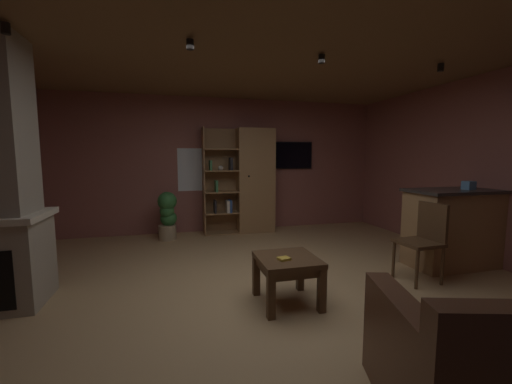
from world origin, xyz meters
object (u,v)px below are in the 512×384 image
bookshelf_cabinet (250,181)px  kitchen_bar_counter (458,227)px  coffee_table (287,267)px  tissue_box (469,185)px  dining_chair (424,236)px  table_book_0 (284,259)px  potted_floor_plant (168,214)px  wall_mounted_tv (289,155)px

bookshelf_cabinet → kitchen_bar_counter: (2.22, -2.61, -0.47)m
bookshelf_cabinet → coffee_table: bearing=-97.0°
kitchen_bar_counter → coffee_table: (-2.59, -0.47, -0.14)m
tissue_box → dining_chair: (-0.89, -0.26, -0.56)m
coffee_table → tissue_box: bearing=8.7°
kitchen_bar_counter → table_book_0: (-2.65, -0.54, -0.04)m
table_book_0 → kitchen_bar_counter: bearing=11.6°
bookshelf_cabinet → table_book_0: (-0.44, -3.15, -0.50)m
bookshelf_cabinet → table_book_0: size_ratio=18.27×
dining_chair → potted_floor_plant: 3.98m
table_book_0 → dining_chair: dining_chair is taller
tissue_box → potted_floor_plant: tissue_box is taller
coffee_table → wall_mounted_tv: (1.25, 3.29, 1.11)m
coffee_table → wall_mounted_tv: size_ratio=0.61×
tissue_box → table_book_0: tissue_box is taller
wall_mounted_tv → tissue_box: bearing=-64.3°
table_book_0 → wall_mounted_tv: (1.31, 3.36, 1.00)m
kitchen_bar_counter → wall_mounted_tv: wall_mounted_tv is taller
table_book_0 → wall_mounted_tv: wall_mounted_tv is taller
kitchen_bar_counter → coffee_table: 2.64m
bookshelf_cabinet → coffee_table: bookshelf_cabinet is taller
kitchen_bar_counter → tissue_box: 0.57m
tissue_box → wall_mounted_tv: wall_mounted_tv is taller
tissue_box → table_book_0: bearing=-170.1°
potted_floor_plant → kitchen_bar_counter: bearing=-32.0°
tissue_box → wall_mounted_tv: bearing=115.7°
bookshelf_cabinet → table_book_0: 3.22m
kitchen_bar_counter → wall_mounted_tv: (-1.34, 2.82, 0.97)m
tissue_box → dining_chair: 1.08m
table_book_0 → wall_mounted_tv: size_ratio=0.11×
kitchen_bar_counter → wall_mounted_tv: 3.27m
coffee_table → wall_mounted_tv: bearing=69.2°
kitchen_bar_counter → coffee_table: kitchen_bar_counter is taller
bookshelf_cabinet → wall_mounted_tv: bearing=13.6°
wall_mounted_tv → kitchen_bar_counter: bearing=-64.5°
tissue_box → potted_floor_plant: 4.58m
tissue_box → dining_chair: tissue_box is taller
dining_chair → tissue_box: bearing=16.0°
kitchen_bar_counter → table_book_0: 2.71m
tissue_box → dining_chair: bearing=-164.0°
bookshelf_cabinet → potted_floor_plant: bearing=-171.2°
bookshelf_cabinet → wall_mounted_tv: (0.87, 0.21, 0.50)m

